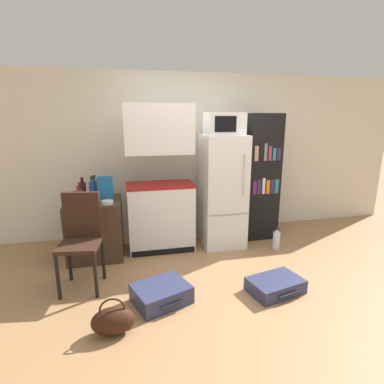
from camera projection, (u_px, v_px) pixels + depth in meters
The scene contains 20 objects.
ground_plane at pixel (241, 296), 3.04m from camera, with size 24.00×24.00×0.00m, color #A3754C.
wall_back at pixel (209, 154), 4.69m from camera, with size 6.40×0.10×2.41m.
side_table at pixel (96, 228), 3.86m from camera, with size 0.67×0.62×0.75m.
kitchen_hutch at pixel (160, 186), 3.98m from camera, with size 0.89×0.49×1.94m.
refrigerator at pixel (222, 191), 4.15m from camera, with size 0.57×0.59×1.54m.
microwave at pixel (224, 124), 3.93m from camera, with size 0.49×0.38×0.29m.
bookshelf at pixel (261, 178), 4.37m from camera, with size 0.48×0.32×1.83m.
bottle_wine_dark at pixel (83, 190), 3.79m from camera, with size 0.08×0.08×0.29m.
bottle_ketchup_red at pixel (80, 191), 3.94m from camera, with size 0.09×0.09×0.18m.
bottle_clear_short at pixel (75, 200), 3.51m from camera, with size 0.08×0.08×0.18m.
bottle_olive_oil at pixel (95, 188), 3.91m from camera, with size 0.08×0.08×0.29m.
bottle_blue_soda at pixel (93, 190), 3.80m from camera, with size 0.09×0.09×0.30m.
bottle_amber_beer at pixel (81, 197), 3.62m from camera, with size 0.07×0.07×0.19m.
bowl at pixel (107, 202), 3.62m from camera, with size 0.15×0.15×0.04m.
cereal_box at pixel (105, 188), 3.78m from camera, with size 0.19×0.07×0.30m.
chair at pixel (81, 232), 3.13m from camera, with size 0.45×0.45×1.01m.
suitcase_large_flat at pixel (161, 294), 2.94m from camera, with size 0.62×0.56×0.17m.
suitcase_small_flat at pixel (275, 285), 3.11m from camera, with size 0.61×0.47×0.14m.
handbag at pixel (113, 321), 2.49m from camera, with size 0.36×0.20×0.33m.
water_bottle_front at pixel (276, 240), 4.12m from camera, with size 0.10×0.10×0.30m.
Camera 1 is at (-1.07, -2.52, 1.77)m, focal length 28.00 mm.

